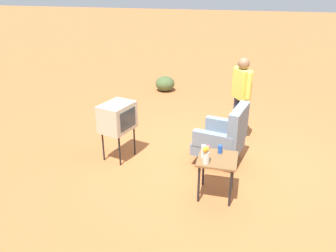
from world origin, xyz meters
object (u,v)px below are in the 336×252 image
Objects in this scene: armchair at (225,137)px; side_table at (217,164)px; tv_on_stand at (117,117)px; person_standing at (241,94)px; flower_vase at (206,154)px; soda_can_blue at (220,149)px; bottle_short_clear at (203,151)px.

side_table is (1.00, -0.02, 0.04)m from armchair.
armchair is 1.87m from tv_on_stand.
person_standing is (-1.33, 2.02, 0.16)m from tv_on_stand.
side_table is 2.36× the size of flower_vase.
soda_can_blue is at bearing 174.91° from side_table.
flower_vase is at bearing -24.27° from soda_can_blue.
soda_can_blue is 0.40m from flower_vase.
bottle_short_clear is (0.03, -0.21, 0.19)m from side_table.
armchair reaches higher than side_table.
tv_on_stand is at bearing -111.98° from side_table.
armchair is 1.17m from person_standing.
armchair is 1.03× the size of tv_on_stand.
armchair is 0.65× the size of person_standing.
person_standing reaches higher than tv_on_stand.
flower_vase is at bearing -7.68° from armchair.
person_standing is at bearing 174.35° from soda_can_blue.
flower_vase reaches higher than soda_can_blue.
person_standing is 6.19× the size of flower_vase.
armchair is 4.00× the size of flower_vase.
person_standing is at bearing 170.03° from armchair.
side_table is 1.97m from tv_on_stand.
tv_on_stand is 2.42m from person_standing.
bottle_short_clear is (0.77, 1.61, -0.06)m from tv_on_stand.
person_standing reaches higher than armchair.
person_standing is at bearing 174.40° from side_table.
armchair is at bearing 167.97° from bottle_short_clear.
tv_on_stand is (-0.73, -1.81, 0.25)m from side_table.
bottle_short_clear is at bearing -80.54° from side_table.
bottle_short_clear reaches higher than soda_can_blue.
armchair is at bearing 98.31° from tv_on_stand.
armchair reaches higher than flower_vase.
side_table is at bearing 141.78° from flower_vase.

